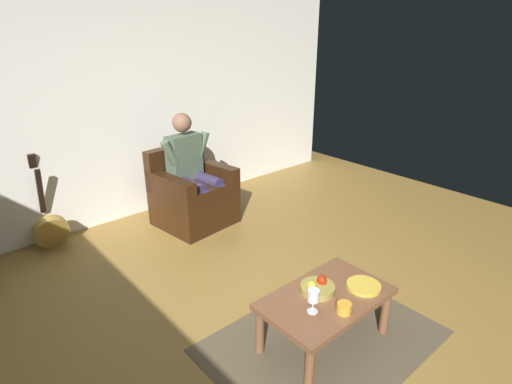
# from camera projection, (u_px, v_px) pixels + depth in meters

# --- Properties ---
(ground_plane) EXTENTS (7.60, 7.60, 0.00)m
(ground_plane) POSITION_uv_depth(u_px,v_px,m) (289.00, 348.00, 2.86)
(ground_plane) COLOR olive
(wall_back) EXTENTS (6.74, 0.06, 2.57)m
(wall_back) POSITION_uv_depth(u_px,v_px,m) (103.00, 108.00, 4.32)
(wall_back) COLOR white
(wall_back) RESTS_ON ground
(rug) EXTENTS (1.62, 1.16, 0.01)m
(rug) POSITION_uv_depth(u_px,v_px,m) (323.00, 341.00, 2.93)
(rug) COLOR brown
(rug) RESTS_ON ground
(armchair) EXTENTS (0.83, 0.80, 0.86)m
(armchair) POSITION_uv_depth(u_px,v_px,m) (192.00, 196.00, 4.59)
(armchair) COLOR black
(armchair) RESTS_ON ground
(person_seated) EXTENTS (0.65, 0.62, 1.24)m
(person_seated) POSITION_uv_depth(u_px,v_px,m) (192.00, 167.00, 4.44)
(person_seated) COLOR #4C5F49
(person_seated) RESTS_ON ground
(coffee_table) EXTENTS (0.91, 0.56, 0.39)m
(coffee_table) POSITION_uv_depth(u_px,v_px,m) (326.00, 303.00, 2.80)
(coffee_table) COLOR brown
(coffee_table) RESTS_ON ground
(guitar) EXTENTS (0.34, 0.29, 0.96)m
(guitar) POSITION_uv_depth(u_px,v_px,m) (50.00, 228.00, 4.11)
(guitar) COLOR #AD893A
(guitar) RESTS_ON ground
(wine_glass_near) EXTENTS (0.08, 0.08, 0.17)m
(wine_glass_near) POSITION_uv_depth(u_px,v_px,m) (313.00, 297.00, 2.58)
(wine_glass_near) COLOR silver
(wine_glass_near) RESTS_ON coffee_table
(fruit_bowl) EXTENTS (0.24, 0.24, 0.11)m
(fruit_bowl) POSITION_uv_depth(u_px,v_px,m) (317.00, 287.00, 2.81)
(fruit_bowl) COLOR olive
(fruit_bowl) RESTS_ON coffee_table
(decorative_dish) EXTENTS (0.24, 0.24, 0.02)m
(decorative_dish) POSITION_uv_depth(u_px,v_px,m) (364.00, 286.00, 2.87)
(decorative_dish) COLOR gold
(decorative_dish) RESTS_ON coffee_table
(candle_jar) EXTENTS (0.10, 0.10, 0.07)m
(candle_jar) POSITION_uv_depth(u_px,v_px,m) (344.00, 308.00, 2.61)
(candle_jar) COLOR gold
(candle_jar) RESTS_ON coffee_table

